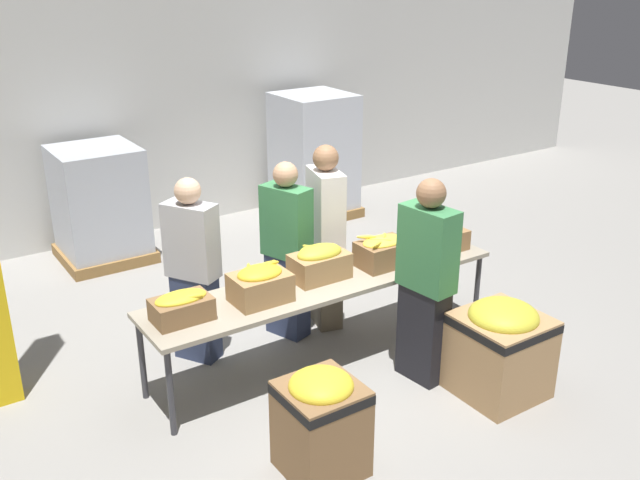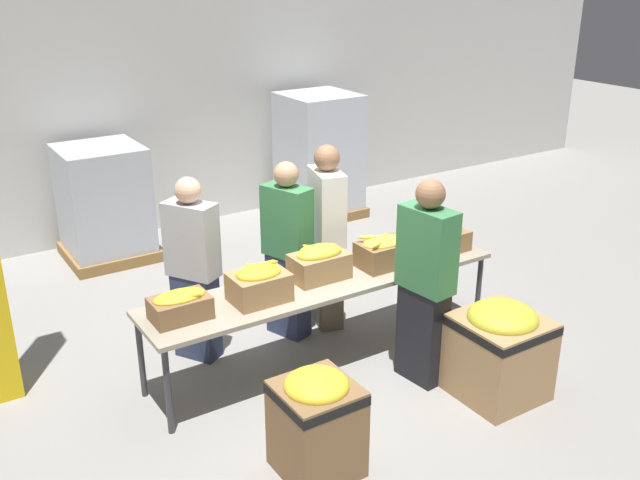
% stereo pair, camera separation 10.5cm
% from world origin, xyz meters
% --- Properties ---
extents(ground_plane, '(30.00, 30.00, 0.00)m').
position_xyz_m(ground_plane, '(0.00, 0.00, 0.00)').
color(ground_plane, gray).
extents(wall_back, '(16.00, 0.08, 4.00)m').
position_xyz_m(wall_back, '(0.00, 3.99, 2.00)').
color(wall_back, silver).
rests_on(wall_back, ground_plane).
extents(sorting_table, '(3.26, 0.70, 0.77)m').
position_xyz_m(sorting_table, '(0.00, 0.00, 0.72)').
color(sorting_table, '#9E937F').
rests_on(sorting_table, ground_plane).
extents(banana_box_0, '(0.44, 0.29, 0.24)m').
position_xyz_m(banana_box_0, '(-1.32, 0.00, 0.88)').
color(banana_box_0, olive).
rests_on(banana_box_0, sorting_table).
extents(banana_box_1, '(0.46, 0.35, 0.31)m').
position_xyz_m(banana_box_1, '(-0.66, -0.04, 0.92)').
color(banana_box_1, '#A37A4C').
rests_on(banana_box_1, sorting_table).
extents(banana_box_2, '(0.49, 0.33, 0.31)m').
position_xyz_m(banana_box_2, '(-0.02, 0.05, 0.92)').
color(banana_box_2, '#A37A4C').
rests_on(banana_box_2, sorting_table).
extents(banana_box_3, '(0.46, 0.32, 0.30)m').
position_xyz_m(banana_box_3, '(0.60, -0.03, 0.91)').
color(banana_box_3, olive).
rests_on(banana_box_3, sorting_table).
extents(banana_box_4, '(0.43, 0.30, 0.25)m').
position_xyz_m(banana_box_4, '(1.31, -0.05, 0.89)').
color(banana_box_4, olive).
rests_on(banana_box_4, sorting_table).
extents(volunteer_0, '(0.42, 0.50, 1.67)m').
position_xyz_m(volunteer_0, '(-0.93, 0.65, 0.83)').
color(volunteer_0, '#2D3856').
rests_on(volunteer_0, ground_plane).
extents(volunteer_1, '(0.36, 0.50, 1.69)m').
position_xyz_m(volunteer_1, '(-0.04, 0.57, 0.84)').
color(volunteer_1, '#2D3856').
rests_on(volunteer_1, ground_plane).
extents(volunteer_2, '(0.36, 0.52, 1.78)m').
position_xyz_m(volunteer_2, '(0.38, 0.56, 0.89)').
color(volunteer_2, '#6B604C').
rests_on(volunteer_2, ground_plane).
extents(volunteer_3, '(0.29, 0.50, 1.76)m').
position_xyz_m(volunteer_3, '(0.51, -0.71, 0.88)').
color(volunteer_3, black).
rests_on(volunteer_3, ground_plane).
extents(donation_bin_0, '(0.52, 0.52, 0.78)m').
position_xyz_m(donation_bin_0, '(-0.87, -1.23, 0.41)').
color(donation_bin_0, olive).
rests_on(donation_bin_0, ground_plane).
extents(donation_bin_1, '(0.66, 0.66, 0.81)m').
position_xyz_m(donation_bin_1, '(0.87, -1.23, 0.43)').
color(donation_bin_1, tan).
rests_on(donation_bin_1, ground_plane).
extents(pallet_stack_0, '(1.00, 1.00, 1.35)m').
position_xyz_m(pallet_stack_0, '(-0.91, 3.34, 0.67)').
color(pallet_stack_0, olive).
rests_on(pallet_stack_0, ground_plane).
extents(pallet_stack_1, '(1.02, 1.02, 1.68)m').
position_xyz_m(pallet_stack_1, '(2.05, 3.30, 0.83)').
color(pallet_stack_1, olive).
rests_on(pallet_stack_1, ground_plane).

